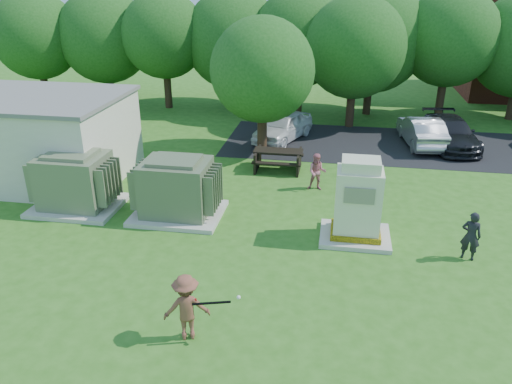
% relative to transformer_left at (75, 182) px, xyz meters
% --- Properties ---
extents(ground, '(120.00, 120.00, 0.00)m').
position_rel_transformer_left_xyz_m(ground, '(6.50, -4.50, -0.97)').
color(ground, '#2D6619').
rests_on(ground, ground).
extents(service_building, '(10.00, 5.00, 3.20)m').
position_rel_transformer_left_xyz_m(service_building, '(-4.50, 2.50, 0.63)').
color(service_building, beige).
rests_on(service_building, ground).
extents(parking_strip, '(20.00, 6.00, 0.01)m').
position_rel_transformer_left_xyz_m(parking_strip, '(13.50, 9.00, -0.96)').
color(parking_strip, '#232326').
rests_on(parking_strip, ground).
extents(transformer_left, '(3.00, 2.40, 2.07)m').
position_rel_transformer_left_xyz_m(transformer_left, '(0.00, 0.00, 0.00)').
color(transformer_left, beige).
rests_on(transformer_left, ground).
extents(transformer_right, '(3.00, 2.40, 2.07)m').
position_rel_transformer_left_xyz_m(transformer_right, '(3.70, 0.00, 0.00)').
color(transformer_right, beige).
rests_on(transformer_right, ground).
extents(generator_cabinet, '(2.17, 1.78, 2.64)m').
position_rel_transformer_left_xyz_m(generator_cabinet, '(9.68, -0.62, 0.19)').
color(generator_cabinet, beige).
rests_on(generator_cabinet, ground).
extents(picnic_table, '(2.04, 1.53, 0.87)m').
position_rel_transformer_left_xyz_m(picnic_table, '(6.53, 4.87, -0.43)').
color(picnic_table, black).
rests_on(picnic_table, ground).
extents(batter, '(1.19, 0.91, 1.63)m').
position_rel_transformer_left_xyz_m(batter, '(5.86, -5.99, -0.16)').
color(batter, brown).
rests_on(batter, ground).
extents(person_by_generator, '(0.63, 0.51, 1.50)m').
position_rel_transformer_left_xyz_m(person_by_generator, '(12.91, -1.31, -0.22)').
color(person_by_generator, black).
rests_on(person_by_generator, ground).
extents(person_at_picnic, '(0.70, 0.55, 1.44)m').
position_rel_transformer_left_xyz_m(person_at_picnic, '(8.25, 3.04, -0.25)').
color(person_at_picnic, '#C56878').
rests_on(person_at_picnic, ground).
extents(car_white, '(3.02, 4.39, 1.39)m').
position_rel_transformer_left_xyz_m(car_white, '(6.23, 9.04, -0.28)').
color(car_white, white).
rests_on(car_white, ground).
extents(car_silver_a, '(2.01, 4.39, 1.40)m').
position_rel_transformer_left_xyz_m(car_silver_a, '(12.90, 9.37, -0.27)').
color(car_silver_a, '#A3A2A7').
rests_on(car_silver_a, ground).
extents(car_dark, '(2.49, 4.88, 1.36)m').
position_rel_transformer_left_xyz_m(car_dark, '(14.23, 9.38, -0.29)').
color(car_dark, black).
rests_on(car_dark, ground).
extents(batting_equipment, '(1.21, 0.29, 0.24)m').
position_rel_transformer_left_xyz_m(batting_equipment, '(6.47, -6.05, 0.12)').
color(batting_equipment, black).
rests_on(batting_equipment, ground).
extents(tree_row, '(41.30, 13.30, 7.30)m').
position_rel_transformer_left_xyz_m(tree_row, '(8.25, 14.00, 3.18)').
color(tree_row, '#47301E').
rests_on(tree_row, ground).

